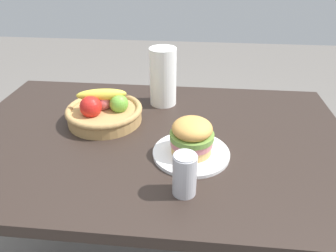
% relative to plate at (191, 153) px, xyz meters
% --- Properties ---
extents(dining_table, '(1.40, 0.90, 0.75)m').
position_rel_plate_xyz_m(dining_table, '(-0.14, 0.11, -0.11)').
color(dining_table, '#2D231E').
rests_on(dining_table, ground_plane).
extents(plate, '(0.25, 0.25, 0.01)m').
position_rel_plate_xyz_m(plate, '(0.00, 0.00, 0.00)').
color(plate, white).
rests_on(plate, dining_table).
extents(sandwich, '(0.14, 0.14, 0.12)m').
position_rel_plate_xyz_m(sandwich, '(0.00, 0.00, 0.07)').
color(sandwich, '#DBAD60').
rests_on(sandwich, plate).
extents(soda_can, '(0.07, 0.07, 0.13)m').
position_rel_plate_xyz_m(soda_can, '(-0.01, -0.18, 0.06)').
color(soda_can, silver).
rests_on(soda_can, dining_table).
extents(fruit_basket, '(0.29, 0.29, 0.14)m').
position_rel_plate_xyz_m(fruit_basket, '(-0.34, 0.19, 0.04)').
color(fruit_basket, tan).
rests_on(fruit_basket, dining_table).
extents(paper_towel_roll, '(0.11, 0.11, 0.24)m').
position_rel_plate_xyz_m(paper_towel_roll, '(-0.13, 0.37, 0.11)').
color(paper_towel_roll, white).
rests_on(paper_towel_roll, dining_table).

